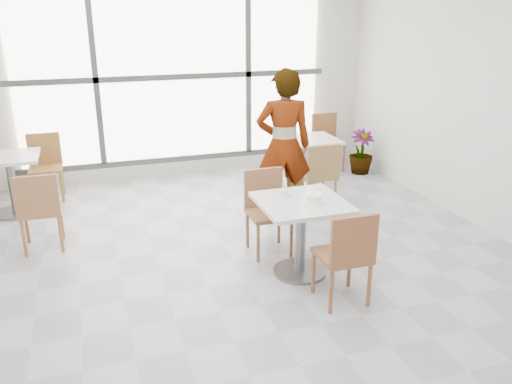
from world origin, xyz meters
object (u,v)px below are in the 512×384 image
object	(u,v)px
chair_near	(347,252)
plant_right	(361,152)
person	(284,146)
main_table	(301,223)
oatmeal_bowl	(314,198)
coffee_cup	(283,193)
bg_chair_right_far	(326,138)
chair_far	(267,205)
bg_chair_left_near	(39,207)
bg_table_left	(11,177)
bg_chair_left_far	(45,162)
bg_chair_right_near	(320,172)
bg_table_right	(310,157)

from	to	relation	value
chair_near	plant_right	distance (m)	3.91
person	plant_right	xyz separation A→B (m)	(1.79, 1.29, -0.57)
person	main_table	bearing A→B (deg)	87.95
plant_right	oatmeal_bowl	bearing A→B (deg)	-126.68
coffee_cup	plant_right	distance (m)	3.44
bg_chair_right_far	plant_right	distance (m)	0.60
chair_far	bg_chair_left_near	bearing A→B (deg)	162.94
coffee_cup	oatmeal_bowl	bearing A→B (deg)	-47.24
bg_table_left	bg_chair_right_far	distance (m)	4.56
oatmeal_bowl	bg_chair_left_far	size ratio (longest dim) A/B	0.24
oatmeal_bowl	bg_chair_left_far	xyz separation A→B (m)	(-2.50, 3.11, -0.29)
coffee_cup	bg_chair_right_far	world-z (taller)	bg_chair_right_far
bg_table_left	bg_chair_right_near	distance (m)	3.81
chair_far	bg_table_left	size ratio (longest dim) A/B	1.16
bg_chair_left_near	bg_chair_left_far	world-z (taller)	same
bg_chair_left_near	oatmeal_bowl	bearing A→B (deg)	151.16
bg_chair_right_near	plant_right	world-z (taller)	bg_chair_right_near
chair_far	person	bearing A→B (deg)	58.39
bg_chair_right_far	plant_right	xyz separation A→B (m)	(0.40, -0.41, -0.16)
main_table	bg_chair_left_far	size ratio (longest dim) A/B	0.92
bg_chair_left_near	plant_right	distance (m)	4.76
chair_far	plant_right	bearing A→B (deg)	42.50
person	bg_table_right	distance (m)	1.15
bg_chair_right_near	chair_near	bearing A→B (deg)	71.02
bg_table_left	bg_chair_left_far	world-z (taller)	bg_chair_left_far
main_table	bg_chair_right_far	world-z (taller)	bg_chair_right_far
person	bg_chair_right_far	size ratio (longest dim) A/B	2.08
person	bg_chair_left_far	xyz separation A→B (m)	(-2.77, 1.63, -0.40)
chair_far	bg_chair_left_far	distance (m)	3.33
main_table	bg_chair_left_far	distance (m)	3.88
person	bg_chair_left_near	xyz separation A→B (m)	(-2.75, -0.11, -0.40)
oatmeal_bowl	bg_chair_left_far	distance (m)	4.00
oatmeal_bowl	bg_table_right	bearing A→B (deg)	66.59
person	bg_table_left	world-z (taller)	person
main_table	bg_chair_left_far	bearing A→B (deg)	128.32
main_table	bg_chair_right_near	xyz separation A→B (m)	(0.88, 1.48, -0.02)
chair_near	bg_chair_left_near	size ratio (longest dim) A/B	1.00
chair_near	oatmeal_bowl	xyz separation A→B (m)	(-0.06, 0.59, 0.29)
chair_far	oatmeal_bowl	xyz separation A→B (m)	(0.22, -0.67, 0.29)
bg_table_left	bg_table_right	bearing A→B (deg)	-5.03
plant_right	bg_table_right	bearing A→B (deg)	-155.25
chair_far	coffee_cup	distance (m)	0.52
coffee_cup	plant_right	xyz separation A→B (m)	(2.28, 2.53, -0.44)
bg_chair_left_near	bg_chair_right_far	size ratio (longest dim) A/B	1.00
chair_near	bg_chair_right_far	bearing A→B (deg)	-113.06
chair_near	coffee_cup	distance (m)	0.91
main_table	oatmeal_bowl	world-z (taller)	oatmeal_bowl
oatmeal_bowl	bg_chair_left_far	bearing A→B (deg)	128.77
plant_right	bg_chair_left_far	bearing A→B (deg)	175.72
oatmeal_bowl	plant_right	distance (m)	3.48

